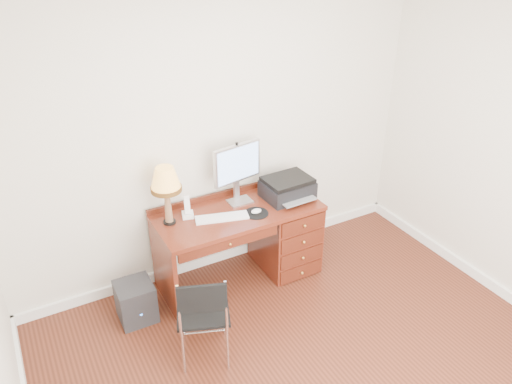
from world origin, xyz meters
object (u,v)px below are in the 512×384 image
leg_lamp (166,183)px  chair (206,309)px  phone (188,211)px  monitor (238,166)px  equipment_box (136,301)px  desk (268,232)px  printer (287,188)px

leg_lamp → chair: leg_lamp is taller
phone → chair: size_ratio=0.25×
monitor → equipment_box: (-1.11, -0.23, -0.93)m
monitor → equipment_box: bearing=-179.0°
desk → leg_lamp: 1.19m
desk → chair: chair is taller
printer → chair: size_ratio=0.55×
phone → chair: bearing=-89.0°
leg_lamp → phone: 0.37m
printer → phone: 0.96m
monitor → equipment_box: monitor is taller
chair → leg_lamp: bearing=106.8°
phone → desk: bearing=7.7°
leg_lamp → phone: leg_lamp is taller
desk → chair: bearing=-141.4°
monitor → phone: 0.60m
chair → equipment_box: (-0.36, 0.72, -0.33)m
leg_lamp → desk: bearing=-5.7°
leg_lamp → phone: (0.17, 0.01, -0.33)m
monitor → chair: bearing=-139.2°
desk → chair: 1.28m
monitor → printer: size_ratio=1.23×
printer → chair: bearing=-148.5°
printer → equipment_box: (-1.55, -0.07, -0.67)m
desk → leg_lamp: size_ratio=2.84×
chair → printer: bearing=54.4°
desk → printer: bearing=-0.7°
phone → equipment_box: 0.89m
leg_lamp → chair: bearing=-94.0°
desk → phone: phone is taller
printer → chair: printer is taller
leg_lamp → equipment_box: 1.06m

